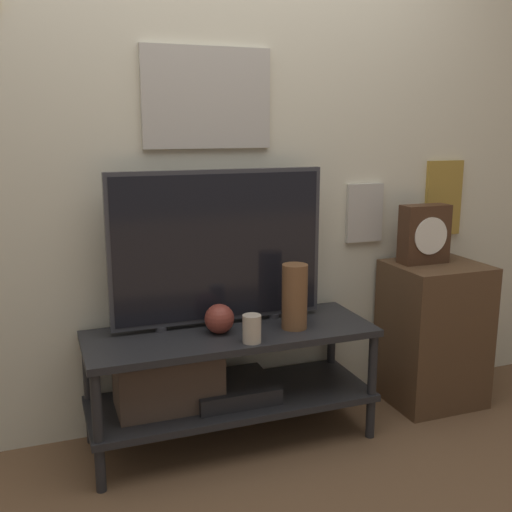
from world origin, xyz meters
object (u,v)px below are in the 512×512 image
(mantel_clock, at_px, (424,234))
(vase_tall_ceramic, at_px, (295,297))
(candle_jar, at_px, (252,329))
(vase_round_glass, at_px, (219,319))
(television, at_px, (218,247))

(mantel_clock, bearing_deg, vase_tall_ceramic, -169.34)
(candle_jar, bearing_deg, vase_round_glass, 121.10)
(vase_round_glass, height_order, mantel_clock, mantel_clock)
(television, height_order, mantel_clock, television)
(vase_round_glass, relative_size, mantel_clock, 0.44)
(vase_tall_ceramic, bearing_deg, television, 150.95)
(vase_tall_ceramic, xyz_separation_m, vase_round_glass, (-0.32, 0.05, -0.08))
(vase_tall_ceramic, distance_m, candle_jar, 0.27)
(television, height_order, vase_tall_ceramic, television)
(television, distance_m, mantel_clock, 1.04)
(vase_tall_ceramic, xyz_separation_m, candle_jar, (-0.23, -0.10, -0.08))
(vase_tall_ceramic, bearing_deg, candle_jar, -156.45)
(vase_round_glass, bearing_deg, television, 73.58)
(vase_tall_ceramic, height_order, candle_jar, vase_tall_ceramic)
(television, height_order, candle_jar, television)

